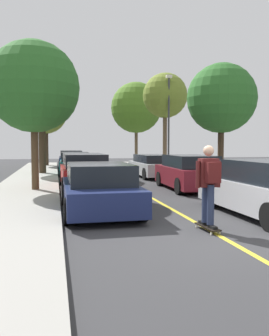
{
  "coord_description": "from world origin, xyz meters",
  "views": [
    {
      "loc": [
        -3.27,
        -6.65,
        1.89
      ],
      "look_at": [
        -0.01,
        8.05,
        0.87
      ],
      "focal_mm": 38.22,
      "sensor_mm": 36.0,
      "label": 1
    }
  ],
  "objects": [
    {
      "name": "street_tree_left_near",
      "position": [
        -4.04,
        15.61,
        4.94
      ],
      "size": [
        4.41,
        4.41,
        7.02
      ],
      "color": "#3D2D1E",
      "rests_on": "sidewalk_left"
    },
    {
      "name": "streetlamp",
      "position": [
        3.85,
        15.37,
        3.61
      ],
      "size": [
        0.36,
        0.24,
        6.13
      ],
      "color": "#38383D",
      "rests_on": "sidewalk_right"
    },
    {
      "name": "ground",
      "position": [
        0.0,
        0.0,
        0.0
      ],
      "size": [
        80.0,
        80.0,
        0.0
      ],
      "primitive_type": "plane",
      "color": "#353538"
    },
    {
      "name": "parked_car_right_near",
      "position": [
        2.1,
        7.23,
        0.71
      ],
      "size": [
        2.01,
        4.29,
        1.43
      ],
      "color": "maroon",
      "rests_on": "ground"
    },
    {
      "name": "parked_car_left_farthest",
      "position": [
        -2.1,
        21.23,
        0.69
      ],
      "size": [
        1.93,
        4.44,
        1.39
      ],
      "color": "navy",
      "rests_on": "ground"
    },
    {
      "name": "parked_car_right_far",
      "position": [
        2.1,
        13.0,
        0.65
      ],
      "size": [
        1.9,
        4.68,
        1.28
      ],
      "color": "#B7B7BC",
      "rests_on": "ground"
    },
    {
      "name": "street_tree_left_far",
      "position": [
        -4.04,
        23.72,
        4.46
      ],
      "size": [
        3.55,
        3.55,
        6.13
      ],
      "color": "#3D2D1E",
      "rests_on": "sidewalk_left"
    },
    {
      "name": "parked_car_left_nearest",
      "position": [
        -2.1,
        3.11,
        0.66
      ],
      "size": [
        1.99,
        4.2,
        1.35
      ],
      "color": "navy",
      "rests_on": "ground"
    },
    {
      "name": "parked_car_left_far",
      "position": [
        -2.1,
        15.56,
        0.67
      ],
      "size": [
        2.05,
        4.25,
        1.38
      ],
      "color": "#196066",
      "rests_on": "ground"
    },
    {
      "name": "parked_car_right_nearest",
      "position": [
        2.1,
        1.6,
        0.71
      ],
      "size": [
        2.02,
        4.51,
        1.46
      ],
      "color": "#B7B7BC",
      "rests_on": "ground"
    },
    {
      "name": "street_tree_left_nearest",
      "position": [
        -4.04,
        7.56,
        4.04
      ],
      "size": [
        3.47,
        3.47,
        5.65
      ],
      "color": "#4C3823",
      "rests_on": "sidewalk_left"
    },
    {
      "name": "skateboard",
      "position": [
        -0.06,
        0.48,
        0.09
      ],
      "size": [
        0.28,
        0.85,
        0.1
      ],
      "color": "black",
      "rests_on": "ground"
    },
    {
      "name": "street_tree_right_far",
      "position": [
        4.04,
        25.65,
        5.22
      ],
      "size": [
        4.65,
        4.65,
        7.41
      ],
      "color": "brown",
      "rests_on": "sidewalk_right"
    },
    {
      "name": "parked_car_left_near",
      "position": [
        -2.1,
        8.59,
        0.73
      ],
      "size": [
        2.0,
        4.65,
        1.47
      ],
      "color": "maroon",
      "rests_on": "ground"
    },
    {
      "name": "street_tree_right_near",
      "position": [
        4.04,
        16.78,
        5.13
      ],
      "size": [
        3.03,
        3.03,
        6.54
      ],
      "color": "brown",
      "rests_on": "sidewalk_right"
    },
    {
      "name": "street_tree_right_nearest",
      "position": [
        4.04,
        8.3,
        3.92
      ],
      "size": [
        3.11,
        3.11,
        5.35
      ],
      "color": "#3D2D1E",
      "rests_on": "sidewalk_right"
    },
    {
      "name": "center_line",
      "position": [
        0.0,
        4.0,
        0.0
      ],
      "size": [
        0.12,
        39.2,
        0.01
      ],
      "primitive_type": "cube",
      "color": "gold",
      "rests_on": "ground"
    },
    {
      "name": "skateboarder",
      "position": [
        -0.06,
        0.44,
        1.1
      ],
      "size": [
        0.58,
        0.71,
        1.75
      ],
      "color": "black",
      "rests_on": "skateboard"
    }
  ]
}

